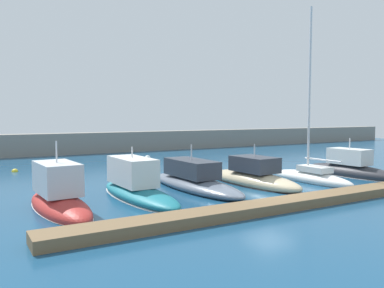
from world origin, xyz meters
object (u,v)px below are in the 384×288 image
(motorboat_slate_third, at_px, (194,180))
(motorboat_sand_fourth, at_px, (253,177))
(motorboat_red_nearest, at_px, (59,198))
(motorboat_teal_second, at_px, (136,186))
(motorboat_charcoal_sixth, at_px, (349,169))
(mooring_buoy_white, at_px, (148,158))
(mooring_buoy_yellow, at_px, (15,172))
(sailboat_white_fifth, at_px, (311,176))

(motorboat_slate_third, relative_size, motorboat_sand_fourth, 1.14)
(motorboat_red_nearest, height_order, motorboat_teal_second, motorboat_red_nearest)
(motorboat_slate_third, xyz_separation_m, motorboat_sand_fourth, (4.24, -0.81, -0.05))
(motorboat_red_nearest, xyz_separation_m, motorboat_charcoal_sixth, (21.97, -0.03, -0.06))
(motorboat_teal_second, distance_m, motorboat_charcoal_sixth, 17.52)
(motorboat_red_nearest, distance_m, motorboat_teal_second, 4.54)
(motorboat_teal_second, relative_size, motorboat_charcoal_sixth, 1.08)
(motorboat_teal_second, distance_m, mooring_buoy_white, 20.79)
(motorboat_teal_second, xyz_separation_m, motorboat_sand_fourth, (8.50, -0.12, -0.19))
(mooring_buoy_white, distance_m, mooring_buoy_yellow, 14.42)
(motorboat_teal_second, height_order, motorboat_slate_third, motorboat_teal_second)
(motorboat_sand_fourth, bearing_deg, mooring_buoy_yellow, 38.83)
(motorboat_red_nearest, relative_size, motorboat_sand_fourth, 0.89)
(motorboat_sand_fourth, relative_size, sailboat_white_fifth, 0.68)
(motorboat_slate_third, distance_m, motorboat_sand_fourth, 4.32)
(motorboat_slate_third, relative_size, mooring_buoy_white, 14.46)
(motorboat_red_nearest, height_order, motorboat_slate_third, motorboat_red_nearest)
(motorboat_red_nearest, distance_m, motorboat_charcoal_sixth, 21.97)
(motorboat_sand_fourth, bearing_deg, motorboat_teal_second, 86.10)
(sailboat_white_fifth, distance_m, mooring_buoy_white, 20.42)
(motorboat_slate_third, distance_m, motorboat_charcoal_sixth, 13.32)
(motorboat_teal_second, height_order, motorboat_sand_fourth, motorboat_teal_second)
(mooring_buoy_yellow, bearing_deg, motorboat_sand_fourth, -48.09)
(mooring_buoy_white, bearing_deg, motorboat_teal_second, -115.66)
(motorboat_red_nearest, bearing_deg, mooring_buoy_white, -37.99)
(motorboat_sand_fourth, xyz_separation_m, sailboat_white_fifth, (4.25, -1.22, -0.07))
(motorboat_teal_second, relative_size, mooring_buoy_white, 13.15)
(sailboat_white_fifth, xyz_separation_m, mooring_buoy_yellow, (-17.62, 16.11, -0.43))
(motorboat_red_nearest, xyz_separation_m, motorboat_teal_second, (4.47, 0.77, 0.08))
(motorboat_charcoal_sixth, xyz_separation_m, mooring_buoy_white, (-8.50, 19.53, -0.54))
(mooring_buoy_yellow, bearing_deg, mooring_buoy_white, 15.94)
(sailboat_white_fifth, relative_size, mooring_buoy_white, 18.66)
(motorboat_charcoal_sixth, bearing_deg, sailboat_white_fifth, 93.50)
(motorboat_slate_third, distance_m, mooring_buoy_yellow, 16.78)
(motorboat_slate_third, xyz_separation_m, mooring_buoy_white, (4.74, 18.04, -0.54))
(motorboat_slate_third, height_order, motorboat_charcoal_sixth, motorboat_charcoal_sixth)
(motorboat_teal_second, bearing_deg, sailboat_white_fifth, -97.29)
(motorboat_slate_third, bearing_deg, mooring_buoy_yellow, 31.76)
(mooring_buoy_yellow, bearing_deg, motorboat_teal_second, -71.78)
(motorboat_red_nearest, xyz_separation_m, motorboat_slate_third, (8.74, 1.46, -0.06))
(motorboat_charcoal_sixth, relative_size, mooring_buoy_yellow, 15.75)
(motorboat_red_nearest, bearing_deg, mooring_buoy_yellow, -1.92)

